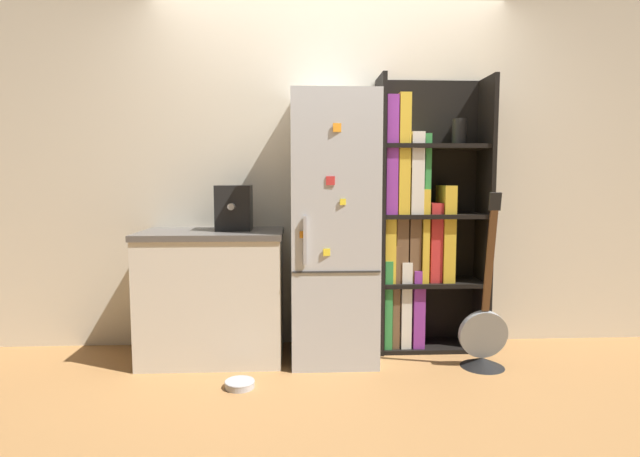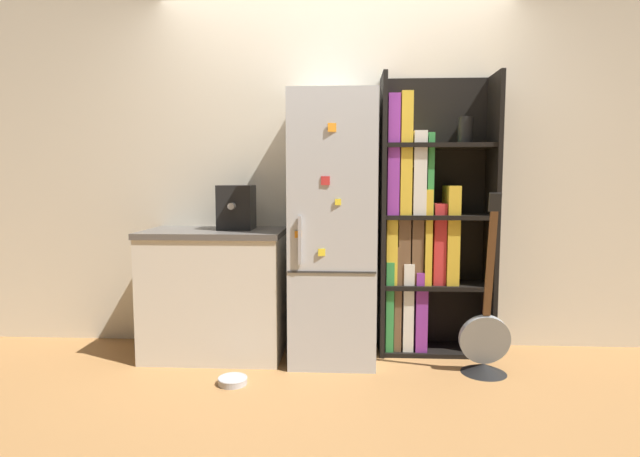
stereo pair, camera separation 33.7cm
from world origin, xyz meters
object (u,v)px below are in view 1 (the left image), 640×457
(bookshelf, at_px, (418,226))
(pet_bowl, at_px, (240,384))
(espresso_machine, at_px, (234,208))
(guitar, at_px, (483,342))
(refrigerator, at_px, (333,228))

(bookshelf, distance_m, pet_bowl, 1.63)
(bookshelf, xyz_separation_m, espresso_machine, (-1.29, -0.10, 0.14))
(pet_bowl, bearing_deg, guitar, 9.17)
(bookshelf, bearing_deg, guitar, -50.72)
(espresso_machine, bearing_deg, guitar, -11.12)
(refrigerator, bearing_deg, bookshelf, 14.67)
(bookshelf, xyz_separation_m, pet_bowl, (-1.21, -0.67, -0.87))
(bookshelf, bearing_deg, refrigerator, -165.33)
(refrigerator, bearing_deg, espresso_machine, 174.35)
(espresso_machine, relative_size, pet_bowl, 1.73)
(bookshelf, bearing_deg, espresso_machine, -175.75)
(espresso_machine, height_order, guitar, espresso_machine)
(espresso_machine, distance_m, guitar, 1.87)
(refrigerator, distance_m, espresso_machine, 0.69)
(refrigerator, relative_size, bookshelf, 0.92)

